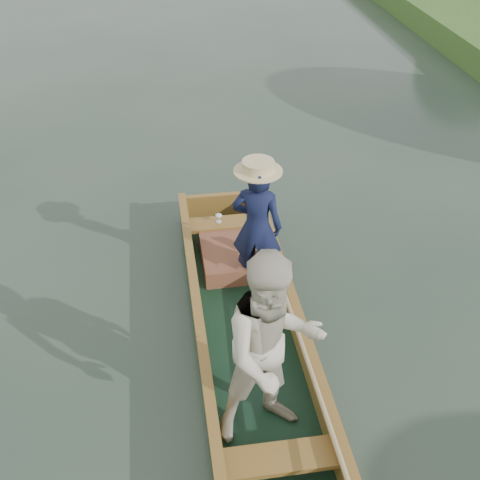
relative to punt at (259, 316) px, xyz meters
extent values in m
plane|color=#283D30|center=(-0.05, 0.30, -0.68)|extent=(120.00, 120.00, 0.00)
cube|color=black|center=(-0.05, 0.30, -0.64)|extent=(1.10, 5.00, 0.08)
cube|color=olive|center=(-0.56, 0.30, -0.44)|extent=(0.08, 5.00, 0.32)
cube|color=olive|center=(0.46, 0.30, -0.44)|extent=(0.08, 5.00, 0.32)
cube|color=olive|center=(-0.05, 2.76, -0.44)|extent=(1.10, 0.08, 0.32)
cube|color=olive|center=(-0.56, 0.30, -0.26)|extent=(0.10, 5.00, 0.04)
cube|color=olive|center=(0.46, 0.30, -0.26)|extent=(0.10, 5.00, 0.04)
cube|color=olive|center=(-0.05, 2.20, -0.38)|extent=(0.94, 0.30, 0.05)
cube|color=olive|center=(-0.05, -1.30, -0.38)|extent=(0.94, 0.30, 0.05)
imported|color=#131A3E|center=(0.19, 1.24, 0.18)|extent=(0.66, 0.55, 1.56)
cylinder|color=beige|center=(0.19, 1.24, 0.92)|extent=(0.52, 0.52, 0.12)
imported|color=beige|center=(-0.03, -0.79, 0.35)|extent=(1.05, 0.89, 1.90)
cube|color=maroon|center=(0.02, 1.63, -0.49)|extent=(0.85, 0.90, 0.22)
sphere|color=tan|center=(0.26, 1.53, -0.29)|extent=(0.17, 0.17, 0.17)
sphere|color=tan|center=(0.26, 1.52, -0.16)|extent=(0.13, 0.13, 0.13)
sphere|color=tan|center=(0.22, 1.52, -0.10)|extent=(0.05, 0.05, 0.05)
sphere|color=tan|center=(0.31, 1.52, -0.10)|extent=(0.05, 0.05, 0.05)
sphere|color=tan|center=(0.26, 1.47, -0.17)|extent=(0.05, 0.05, 0.05)
sphere|color=tan|center=(0.19, 1.51, -0.26)|extent=(0.06, 0.06, 0.06)
sphere|color=tan|center=(0.34, 1.51, -0.26)|extent=(0.06, 0.06, 0.06)
sphere|color=tan|center=(0.22, 1.50, -0.36)|extent=(0.07, 0.07, 0.07)
sphere|color=tan|center=(0.31, 1.50, -0.36)|extent=(0.07, 0.07, 0.07)
cylinder|color=silver|center=(-0.13, 2.20, -0.35)|extent=(0.07, 0.07, 0.01)
cylinder|color=silver|center=(-0.13, 2.20, -0.31)|extent=(0.01, 0.01, 0.08)
ellipsoid|color=silver|center=(-0.13, 2.20, -0.26)|extent=(0.09, 0.09, 0.05)
cylinder|color=tan|center=(0.38, 0.12, -0.22)|extent=(0.04, 4.29, 0.19)
camera|label=1|loc=(-0.81, -4.18, 3.94)|focal=45.00mm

